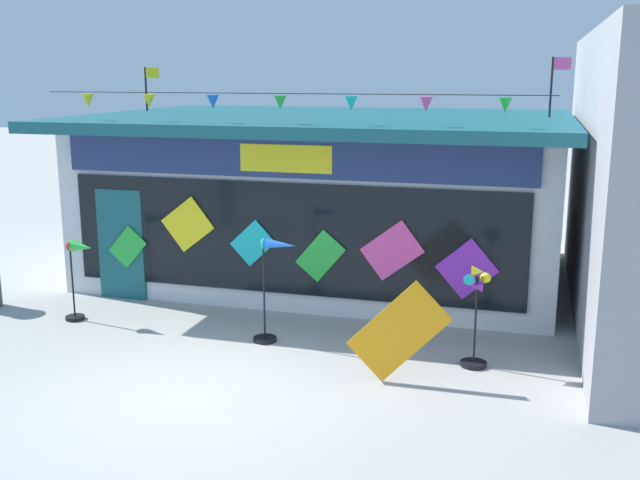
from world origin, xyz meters
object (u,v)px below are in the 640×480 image
wind_spinner_center_left (476,310)px  display_kite_on_ground (399,332)px  kite_shop_building (332,193)px  wind_spinner_left (273,279)px  wind_spinner_far_left (79,265)px

wind_spinner_center_left → display_kite_on_ground: 1.22m
display_kite_on_ground → wind_spinner_center_left: bearing=39.8°
kite_shop_building → wind_spinner_center_left: (3.25, -4.44, -0.81)m
kite_shop_building → display_kite_on_ground: bearing=-66.0°
wind_spinner_left → display_kite_on_ground: bearing=-24.2°
wind_spinner_far_left → wind_spinner_left: size_ratio=0.84×
wind_spinner_far_left → display_kite_on_ground: display_kite_on_ground is taller
wind_spinner_far_left → display_kite_on_ground: 5.57m
display_kite_on_ground → wind_spinner_left: bearing=155.8°
kite_shop_building → display_kite_on_ground: size_ratio=7.23×
kite_shop_building → wind_spinner_left: (0.25, -4.28, -0.64)m
kite_shop_building → display_kite_on_ground: (2.32, -5.21, -0.94)m
wind_spinner_left → wind_spinner_center_left: bearing=-3.0°
wind_spinner_center_left → display_kite_on_ground: (-0.93, -0.77, -0.14)m
kite_shop_building → wind_spinner_left: 4.33m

